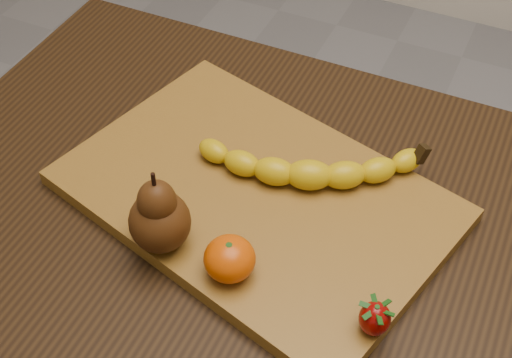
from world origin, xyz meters
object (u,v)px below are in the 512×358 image
at_px(table, 282,294).
at_px(pear, 158,210).
at_px(cutting_board, 256,196).
at_px(mandarin, 230,259).

xyz_separation_m(table, pear, (-0.12, -0.07, 0.17)).
bearing_deg(cutting_board, pear, -103.02).
xyz_separation_m(cutting_board, mandarin, (0.03, -0.12, 0.03)).
bearing_deg(pear, mandarin, -4.13).
distance_m(table, mandarin, 0.16).
bearing_deg(pear, cutting_board, 61.56).
height_order(table, mandarin, mandarin).
relative_size(cutting_board, mandarin, 8.00).
bearing_deg(mandarin, pear, 175.87).
height_order(table, pear, pear).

